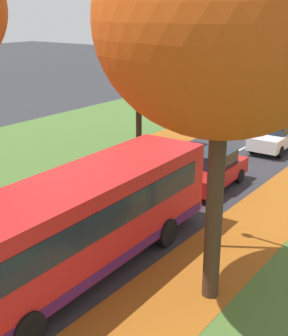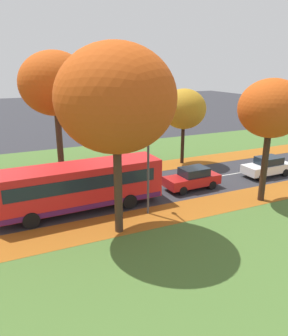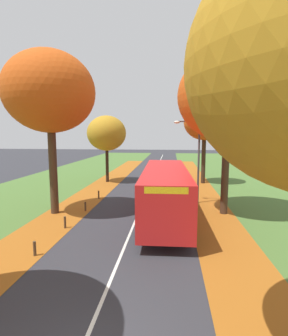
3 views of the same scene
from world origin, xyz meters
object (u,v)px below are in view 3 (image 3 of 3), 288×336
(tree_right_near, at_px, (228,96))
(streetlamp_right, at_px, (194,152))
(tree_left_mid, at_px, (107,133))
(car_red_lead, at_px, (165,180))
(tree_right_mid, at_px, (205,122))
(car_white_following, at_px, (167,169))
(bollard_fourth, at_px, (65,222))
(bus, at_px, (165,190))
(bollard_fifth, at_px, (85,206))
(tree_left_near, at_px, (50,93))
(bollard_sixth, at_px, (99,195))
(bollard_third, at_px, (35,249))

(tree_right_near, relative_size, streetlamp_right, 1.67)
(tree_left_mid, height_order, car_red_lead, tree_left_mid)
(tree_right_mid, relative_size, car_white_following, 1.92)
(streetlamp_right, bearing_deg, car_red_lead, 114.32)
(bollard_fourth, bearing_deg, tree_right_mid, 57.60)
(bollard_fourth, height_order, bus, bus)
(tree_right_mid, bearing_deg, streetlamp_right, -101.63)
(tree_right_mid, height_order, car_white_following, tree_right_mid)
(tree_right_near, distance_m, bollard_fifth, 11.32)
(tree_left_mid, relative_size, streetlamp_right, 1.15)
(tree_right_near, distance_m, car_white_following, 16.44)
(bus, bearing_deg, car_red_lead, 91.58)
(tree_left_mid, bearing_deg, tree_right_mid, 1.87)
(tree_left_near, bearing_deg, streetlamp_right, 21.13)
(tree_left_mid, relative_size, car_white_following, 1.63)
(tree_right_near, bearing_deg, tree_right_mid, 90.44)
(bollard_fourth, distance_m, bus, 5.95)
(bollard_fifth, bearing_deg, streetlamp_right, 21.33)
(bollard_fourth, xyz_separation_m, car_white_following, (5.10, 18.20, 0.49))
(tree_left_near, xyz_separation_m, tree_right_mid, (10.62, 11.44, -1.28))
(tree_left_mid, bearing_deg, bollard_sixth, -81.46)
(bollard_sixth, bearing_deg, tree_right_near, -17.73)
(bollard_sixth, relative_size, bus, 0.06)
(bus, bearing_deg, tree_right_near, 18.41)
(tree_left_near, height_order, bollard_sixth, tree_left_near)
(bus, height_order, car_red_lead, bus)
(streetlamp_right, relative_size, car_red_lead, 1.41)
(bus, bearing_deg, bollard_fifth, 170.65)
(bollard_third, distance_m, car_red_lead, 14.99)
(bollard_sixth, bearing_deg, bollard_fourth, -90.35)
(bollard_fifth, distance_m, bus, 5.49)
(tree_right_mid, height_order, car_red_lead, tree_right_mid)
(bollard_fourth, distance_m, car_red_lead, 12.02)
(bollard_fourth, height_order, streetlamp_right, streetlamp_right)
(bollard_sixth, xyz_separation_m, streetlamp_right, (7.21, -0.41, 3.42))
(bollard_third, distance_m, bollard_fifth, 6.44)
(car_white_following, bearing_deg, bus, -89.35)
(bollard_fourth, relative_size, bus, 0.06)
(bollard_third, relative_size, bus, 0.06)
(streetlamp_right, height_order, car_white_following, streetlamp_right)
(tree_left_near, bearing_deg, car_white_following, 66.39)
(tree_right_mid, xyz_separation_m, bollard_sixth, (-8.85, -7.57, -5.89))
(bollard_fourth, bearing_deg, car_red_lead, 65.15)
(tree_left_near, xyz_separation_m, streetlamp_right, (8.98, 3.47, -3.75))
(bus, bearing_deg, bollard_third, -133.24)
(bollard_sixth, bearing_deg, tree_left_near, -114.55)
(bollard_fifth, bearing_deg, car_white_following, 71.35)
(tree_left_near, distance_m, tree_right_near, 10.75)
(tree_right_mid, relative_size, bollard_fifth, 13.70)
(bollard_sixth, bearing_deg, bus, -37.89)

